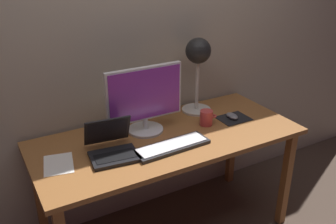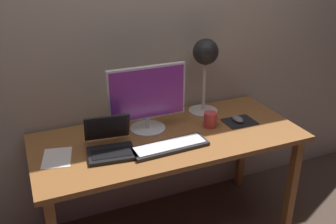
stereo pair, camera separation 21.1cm
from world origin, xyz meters
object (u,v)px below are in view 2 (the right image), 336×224
at_px(coffee_mug, 210,120).
at_px(desk_lamp, 205,60).
at_px(mouse, 238,119).
at_px(monitor, 147,97).
at_px(keyboard_main, 170,146).
at_px(laptop, 109,141).

bearing_deg(coffee_mug, desk_lamp, 73.59).
bearing_deg(desk_lamp, mouse, -59.32).
distance_m(monitor, desk_lamp, 0.47).
bearing_deg(keyboard_main, laptop, 159.70).
bearing_deg(monitor, desk_lamp, 13.02).
distance_m(laptop, mouse, 0.85).
distance_m(monitor, mouse, 0.61).
xyz_separation_m(keyboard_main, coffee_mug, (0.34, 0.15, 0.04)).
xyz_separation_m(monitor, mouse, (0.57, -0.12, -0.19)).
bearing_deg(mouse, desk_lamp, 120.68).
height_order(laptop, desk_lamp, desk_lamp).
distance_m(laptop, coffee_mug, 0.65).
xyz_separation_m(monitor, laptop, (-0.28, -0.15, -0.16)).
relative_size(monitor, desk_lamp, 0.95).
relative_size(desk_lamp, coffee_mug, 4.35).
bearing_deg(coffee_mug, keyboard_main, -155.62).
bearing_deg(coffee_mug, mouse, -4.17).
height_order(keyboard_main, mouse, mouse).
height_order(keyboard_main, coffee_mug, coffee_mug).
relative_size(monitor, coffee_mug, 4.14).
distance_m(keyboard_main, laptop, 0.34).
distance_m(desk_lamp, mouse, 0.43).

